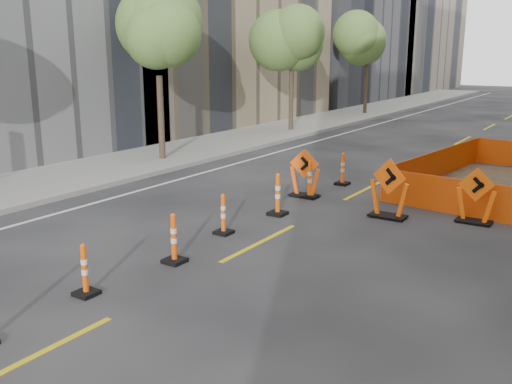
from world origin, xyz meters
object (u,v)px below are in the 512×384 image
Objects in this scene: channelizer_7 at (343,169)px; chevron_sign_left at (305,173)px; channelizer_4 at (223,214)px; channelizer_5 at (278,194)px; chevron_sign_right at (476,196)px; channelizer_6 at (310,179)px; channelizer_3 at (174,238)px; channelizer_2 at (85,270)px; chevron_sign_center at (389,188)px.

channelizer_7 is 0.73× the size of chevron_sign_left.
channelizer_4 is 0.87× the size of channelizer_5.
chevron_sign_left is at bearing 91.25° from channelizer_4.
channelizer_6 is at bearing 157.58° from chevron_sign_right.
channelizer_5 is at bearing 90.62° from channelizer_3.
channelizer_6 is at bearing -92.70° from channelizer_7.
channelizer_2 is 9.52m from chevron_sign_right.
channelizer_5 is at bearing -93.20° from chevron_sign_left.
chevron_sign_right is at bearing 24.86° from channelizer_5.
channelizer_2 is 0.91× the size of channelizer_7.
chevron_sign_left is (-0.38, 6.21, 0.20)m from channelizer_3.
channelizer_7 is 2.09m from chevron_sign_left.
channelizer_4 is at bearing -91.68° from channelizer_7.
chevron_sign_left is 2.93m from chevron_sign_center.
channelizer_5 is 2.07m from channelizer_6.
chevron_sign_center reaches higher than channelizer_7.
channelizer_5 is 4.95m from chevron_sign_right.
channelizer_6 is 0.78× the size of chevron_sign_right.
channelizer_7 is 0.67× the size of chevron_sign_center.
channelizer_4 reaches higher than channelizer_2.
channelizer_5 is at bearing 83.32° from channelizer_4.
channelizer_5 is 2.11m from chevron_sign_left.
channelizer_7 is at bearing 133.11° from chevron_sign_right.
channelizer_2 is at bearing -97.46° from chevron_sign_center.
chevron_sign_left is at bearing -97.51° from channelizer_7.
channelizer_3 is at bearing -148.11° from chevron_sign_right.
channelizer_3 is at bearing 83.19° from channelizer_2.
chevron_sign_left is 1.02× the size of chevron_sign_right.
chevron_sign_center reaches higher than channelizer_5.
channelizer_6 is 4.65m from chevron_sign_right.
channelizer_2 is at bearing -96.81° from channelizer_3.
chevron_sign_center is at bearing 177.49° from chevron_sign_right.
channelizer_7 is (0.10, 2.07, -0.03)m from channelizer_6.
channelizer_6 is at bearing 91.88° from channelizer_3.
channelizer_2 is 8.29m from chevron_sign_left.
channelizer_2 is at bearing -90.30° from channelizer_6.
chevron_sign_center is at bearing -26.43° from chevron_sign_left.
chevron_sign_center reaches higher than channelizer_3.
channelizer_4 is 4.14m from channelizer_6.
channelizer_7 is at bearing 90.84° from channelizer_5.
chevron_sign_left is (-0.13, 8.28, 0.24)m from channelizer_2.
channelizer_3 is 1.07× the size of channelizer_4.
chevron_sign_left is (-0.27, -2.06, 0.20)m from channelizer_7.
chevron_sign_right is (4.65, 0.01, 0.15)m from channelizer_6.
channelizer_4 is 0.63× the size of chevron_sign_center.
channelizer_5 is 0.78× the size of chevron_sign_left.
channelizer_4 is at bearing -161.31° from chevron_sign_right.
channelizer_3 is at bearing -89.27° from channelizer_7.
channelizer_4 is 0.93× the size of channelizer_7.
chevron_sign_right is (4.44, 6.22, 0.19)m from channelizer_3.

